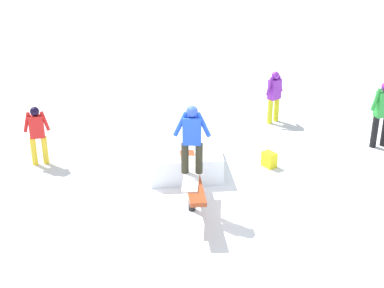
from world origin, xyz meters
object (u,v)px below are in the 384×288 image
rail_feature (192,180)px  bystander_green (383,111)px  bystander_purple (274,94)px  bystander_red (37,132)px  main_rider_on_rail (192,142)px  backpack_on_snow (269,160)px

rail_feature → bystander_green: bearing=118.0°
bystander_purple → rail_feature: bearing=-156.7°
rail_feature → bystander_red: bystander_red is taller
main_rider_on_rail → bystander_green: 5.40m
rail_feature → bystander_purple: (-4.48, 2.38, 0.14)m
bystander_green → backpack_on_snow: (0.99, -2.82, -0.73)m
bystander_purple → backpack_on_snow: bearing=-141.1°
bystander_purple → backpack_on_snow: bystander_purple is taller
bystander_red → main_rider_on_rail: bearing=137.6°
bystander_red → backpack_on_snow: bearing=166.7°
bystander_purple → bystander_red: bystander_purple is taller
bystander_green → bystander_red: 7.91m
main_rider_on_rail → bystander_red: main_rider_on_rail is taller
rail_feature → backpack_on_snow: size_ratio=6.38×
rail_feature → backpack_on_snow: (-1.78, 1.79, -0.47)m
rail_feature → backpack_on_snow: 2.57m
bystander_purple → bystander_green: (1.71, 2.23, 0.12)m
main_rider_on_rail → bystander_purple: bearing=158.4°
bystander_green → backpack_on_snow: bystander_green is taller
main_rider_on_rail → bystander_green: bearing=127.4°
rail_feature → bystander_red: (-2.17, -3.28, 0.12)m
main_rider_on_rail → bystander_purple: (-4.48, 2.38, -0.63)m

